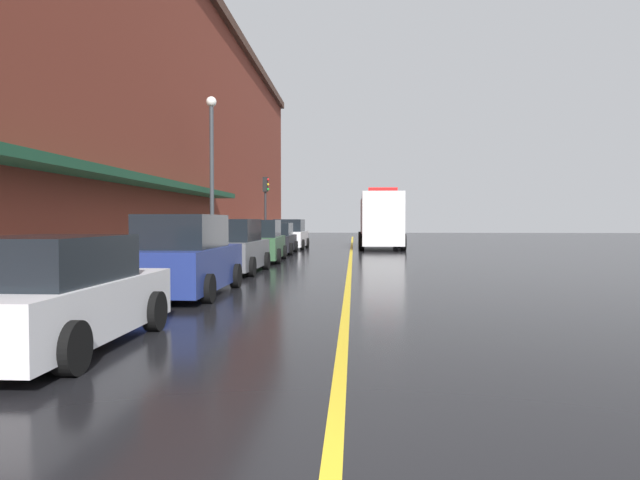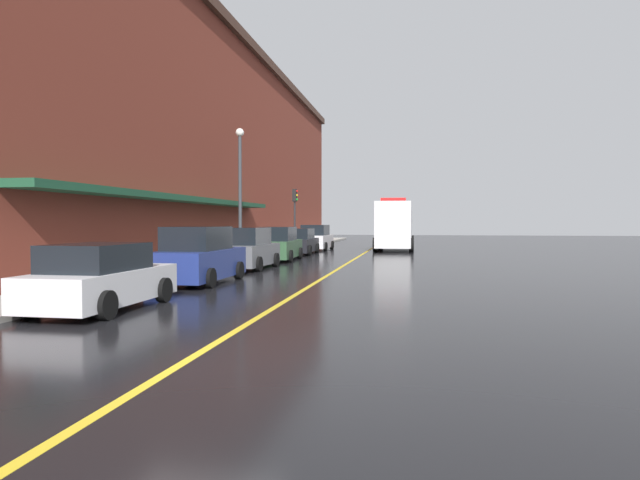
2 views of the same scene
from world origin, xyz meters
name	(u,v)px [view 1 (image 1 of 2)]	position (x,y,z in m)	size (l,w,h in m)	color
ground_plane	(351,256)	(0.00, 25.00, 0.00)	(112.00, 112.00, 0.00)	black
sidewalk_left	(227,255)	(-6.20, 25.00, 0.07)	(2.40, 70.00, 0.15)	#9E9B93
lane_center_stripe	(351,256)	(0.00, 25.00, 0.00)	(0.16, 70.00, 0.01)	gold
brick_building_left	(106,114)	(-11.92, 23.99, 6.96)	(10.22, 64.00, 13.90)	maroon
parked_car_0	(54,296)	(-3.98, 4.04, 0.74)	(2.06, 4.41, 1.57)	silver
parked_car_1	(185,258)	(-3.89, 9.96, 0.89)	(2.05, 4.63, 1.92)	navy
parked_car_2	(232,248)	(-3.98, 15.77, 0.85)	(2.13, 4.33, 1.83)	#595B60
parked_car_3	(260,242)	(-3.93, 21.26, 0.85)	(2.19, 4.84, 1.82)	#2D5133
parked_car_4	(276,239)	(-4.03, 27.21, 0.78)	(2.13, 4.82, 1.66)	black
parked_car_5	(290,235)	(-3.88, 32.48, 0.86)	(2.22, 4.32, 1.86)	silver
box_truck	(380,221)	(1.84, 33.87, 1.77)	(2.76, 9.21, 3.71)	silver
parking_meter_0	(244,235)	(-5.35, 25.02, 1.06)	(0.14, 0.18, 1.33)	#4C4C51
parking_meter_1	(158,246)	(-5.35, 12.26, 1.06)	(0.14, 0.18, 1.33)	#4C4C51
street_lamp_left	(212,160)	(-5.95, 20.93, 4.40)	(0.44, 0.44, 6.94)	#33383D
traffic_light_near	(266,198)	(-5.29, 31.73, 3.16)	(0.38, 0.36, 4.30)	#232326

